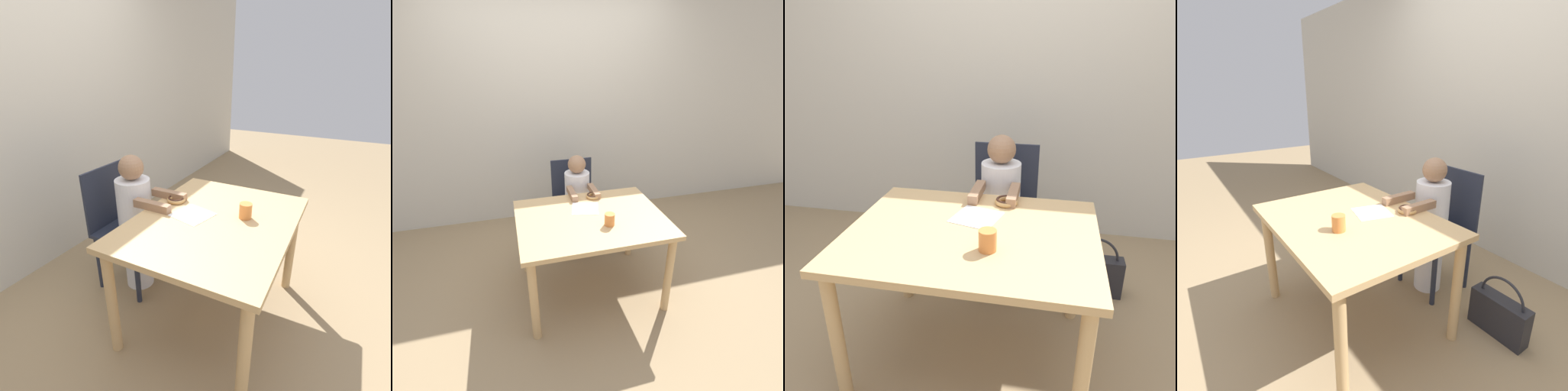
{
  "view_description": "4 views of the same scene",
  "coord_description": "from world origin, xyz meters",
  "views": [
    {
      "loc": [
        -1.44,
        -0.63,
        1.53
      ],
      "look_at": [
        0.01,
        0.13,
        0.83
      ],
      "focal_mm": 28.0,
      "sensor_mm": 36.0,
      "label": 1
    },
    {
      "loc": [
        -0.56,
        -1.96,
        1.86
      ],
      "look_at": [
        0.01,
        0.13,
        0.83
      ],
      "focal_mm": 28.0,
      "sensor_mm": 36.0,
      "label": 2
    },
    {
      "loc": [
        0.33,
        -1.48,
        1.52
      ],
      "look_at": [
        0.01,
        0.13,
        0.83
      ],
      "focal_mm": 35.0,
      "sensor_mm": 36.0,
      "label": 3
    },
    {
      "loc": [
        1.43,
        -0.85,
        1.45
      ],
      "look_at": [
        0.01,
        0.13,
        0.83
      ],
      "focal_mm": 28.0,
      "sensor_mm": 36.0,
      "label": 4
    }
  ],
  "objects": [
    {
      "name": "child_figure",
      "position": [
        0.04,
        0.61,
        0.51
      ],
      "size": [
        0.25,
        0.46,
        1.0
      ],
      "color": "white",
      "rests_on": "ground_plane"
    },
    {
      "name": "dining_table",
      "position": [
        0.0,
        0.0,
        0.61
      ],
      "size": [
        1.13,
        0.88,
        0.71
      ],
      "color": "tan",
      "rests_on": "ground_plane"
    },
    {
      "name": "cup",
      "position": [
        0.1,
        -0.15,
        0.75
      ],
      "size": [
        0.07,
        0.07,
        0.09
      ],
      "color": "orange",
      "rests_on": "dining_table"
    },
    {
      "name": "napkin",
      "position": [
        -0.01,
        0.14,
        0.71
      ],
      "size": [
        0.25,
        0.25,
        0.0
      ],
      "color": "white",
      "rests_on": "dining_table"
    },
    {
      "name": "donut",
      "position": [
        0.11,
        0.32,
        0.73
      ],
      "size": [
        0.12,
        0.12,
        0.03
      ],
      "color": "tan",
      "rests_on": "dining_table"
    },
    {
      "name": "wall_back",
      "position": [
        0.0,
        1.48,
        1.25
      ],
      "size": [
        8.0,
        0.05,
        2.5
      ],
      "color": "beige",
      "rests_on": "ground_plane"
    },
    {
      "name": "ground_plane",
      "position": [
        0.0,
        0.0,
        0.0
      ],
      "size": [
        12.0,
        12.0,
        0.0
      ],
      "primitive_type": "plane",
      "color": "#997F5B"
    },
    {
      "name": "handbag",
      "position": [
        0.63,
        0.64,
        0.14
      ],
      "size": [
        0.36,
        0.1,
        0.39
      ],
      "color": "#232328",
      "rests_on": "ground_plane"
    },
    {
      "name": "chair",
      "position": [
        0.04,
        0.74,
        0.47
      ],
      "size": [
        0.41,
        0.41,
        0.89
      ],
      "color": "#232838",
      "rests_on": "ground_plane"
    }
  ]
}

